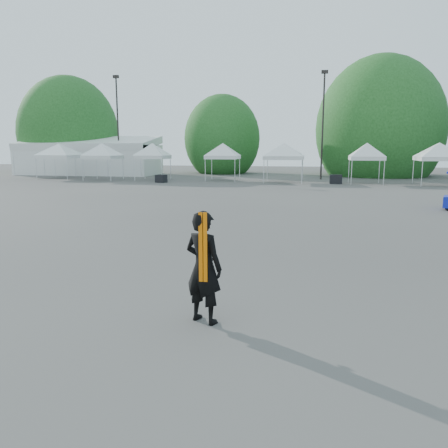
# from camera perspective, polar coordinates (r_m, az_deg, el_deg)

# --- Properties ---
(ground) EXTENTS (120.00, 120.00, 0.00)m
(ground) POSITION_cam_1_polar(r_m,az_deg,el_deg) (10.56, 0.22, -6.29)
(ground) COLOR #474442
(ground) RESTS_ON ground
(marquee) EXTENTS (15.00, 6.25, 4.23)m
(marquee) POSITION_cam_1_polar(r_m,az_deg,el_deg) (50.92, -17.21, 8.43)
(marquee) COLOR white
(marquee) RESTS_ON ground
(light_pole_west) EXTENTS (0.60, 0.25, 10.30)m
(light_pole_west) POSITION_cam_1_polar(r_m,az_deg,el_deg) (48.33, -13.72, 13.04)
(light_pole_west) COLOR black
(light_pole_west) RESTS_ON ground
(light_pole_east) EXTENTS (0.60, 0.25, 9.80)m
(light_pole_east) POSITION_cam_1_polar(r_m,az_deg,el_deg) (42.05, 12.80, 13.23)
(light_pole_east) COLOR black
(light_pole_east) RESTS_ON ground
(tree_far_w) EXTENTS (4.80, 4.80, 7.30)m
(tree_far_w) POSITION_cam_1_polar(r_m,az_deg,el_deg) (55.50, -19.59, 11.05)
(tree_far_w) COLOR #382314
(tree_far_w) RESTS_ON ground
(tree_mid_w) EXTENTS (4.16, 4.16, 6.33)m
(tree_mid_w) POSITION_cam_1_polar(r_m,az_deg,el_deg) (50.94, -0.24, 11.08)
(tree_mid_w) COLOR #382314
(tree_mid_w) RESTS_ON ground
(tree_mid_e) EXTENTS (5.12, 5.12, 7.79)m
(tree_mid_e) POSITION_cam_1_polar(r_m,az_deg,el_deg) (49.51, 19.63, 11.60)
(tree_mid_e) COLOR #382314
(tree_mid_e) RESTS_ON ground
(tent_a) EXTENTS (4.70, 4.70, 3.88)m
(tent_a) POSITION_cam_1_polar(r_m,az_deg,el_deg) (45.06, -20.71, 9.48)
(tent_a) COLOR silver
(tent_a) RESTS_ON ground
(tent_b) EXTENTS (4.04, 4.04, 3.88)m
(tent_b) POSITION_cam_1_polar(r_m,az_deg,el_deg) (41.50, -15.62, 9.76)
(tent_b) COLOR silver
(tent_b) RESTS_ON ground
(tent_c) EXTENTS (3.87, 3.87, 3.88)m
(tent_c) POSITION_cam_1_polar(r_m,az_deg,el_deg) (40.48, -9.35, 9.99)
(tent_c) COLOR silver
(tent_c) RESTS_ON ground
(tent_d) EXTENTS (4.02, 4.02, 3.88)m
(tent_d) POSITION_cam_1_polar(r_m,az_deg,el_deg) (39.61, -0.15, 10.13)
(tent_d) COLOR silver
(tent_d) RESTS_ON ground
(tent_e) EXTENTS (4.69, 4.69, 3.88)m
(tent_e) POSITION_cam_1_polar(r_m,az_deg,el_deg) (37.94, 7.89, 10.04)
(tent_e) COLOR silver
(tent_e) RESTS_ON ground
(tent_f) EXTENTS (3.77, 3.77, 3.88)m
(tent_f) POSITION_cam_1_polar(r_m,az_deg,el_deg) (37.72, 18.19, 9.64)
(tent_f) COLOR silver
(tent_f) RESTS_ON ground
(tent_g) EXTENTS (4.41, 4.41, 3.88)m
(tent_g) POSITION_cam_1_polar(r_m,az_deg,el_deg) (38.31, 26.30, 9.12)
(tent_g) COLOR silver
(tent_g) RESTS_ON ground
(man) EXTENTS (0.83, 0.70, 1.93)m
(man) POSITION_cam_1_polar(r_m,az_deg,el_deg) (7.40, -2.68, -5.63)
(man) COLOR black
(man) RESTS_ON ground
(crate_west) EXTENTS (1.01, 0.89, 0.66)m
(crate_west) POSITION_cam_1_polar(r_m,az_deg,el_deg) (37.64, -8.21, 5.88)
(crate_west) COLOR black
(crate_west) RESTS_ON ground
(crate_mid) EXTENTS (0.98, 0.78, 0.75)m
(crate_mid) POSITION_cam_1_polar(r_m,az_deg,el_deg) (37.15, 14.39, 5.69)
(crate_mid) COLOR black
(crate_mid) RESTS_ON ground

